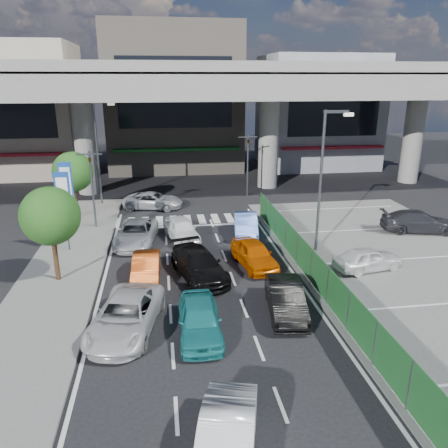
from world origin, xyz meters
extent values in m
plane|color=black|center=(0.00, 0.00, 0.00)|extent=(120.00, 120.00, 0.00)
cube|color=#5C5C59|center=(11.00, 2.00, 0.03)|extent=(12.00, 28.00, 0.06)
cube|color=#5C5C59|center=(-7.00, 4.00, 0.06)|extent=(4.00, 30.00, 0.12)
cylinder|color=slate|center=(-8.00, 22.00, 4.00)|extent=(1.80, 1.80, 8.00)
cylinder|color=slate|center=(8.00, 22.00, 4.00)|extent=(1.80, 1.80, 8.00)
cylinder|color=slate|center=(22.00, 22.00, 4.00)|extent=(1.80, 1.80, 8.00)
cube|color=slate|center=(0.00, 22.00, 9.00)|extent=(64.00, 14.00, 2.00)
cube|color=slate|center=(0.00, 15.20, 10.30)|extent=(64.00, 0.40, 0.90)
cube|color=slate|center=(0.00, 28.80, 10.30)|extent=(64.00, 0.40, 0.90)
cube|color=#A09481|center=(-16.00, 32.00, 6.50)|extent=(12.00, 10.00, 13.00)
cube|color=maroon|center=(-16.00, 26.90, 2.80)|extent=(10.80, 1.60, 0.25)
cube|color=black|center=(-16.00, 26.98, 7.15)|extent=(9.60, 0.10, 5.85)
cube|color=gray|center=(0.00, 33.00, 7.50)|extent=(14.00, 10.00, 15.00)
cube|color=#125C1B|center=(0.00, 27.90, 2.80)|extent=(12.60, 1.60, 0.25)
cube|color=black|center=(0.00, 27.98, 8.25)|extent=(11.20, 0.10, 6.75)
cube|color=slate|center=(16.00, 32.00, 6.00)|extent=(12.00, 10.00, 12.00)
cube|color=maroon|center=(16.00, 26.90, 2.80)|extent=(10.80, 1.60, 0.25)
cube|color=black|center=(16.00, 26.98, 6.60)|extent=(9.60, 0.10, 5.40)
cylinder|color=#595B60|center=(-6.20, 12.00, 2.60)|extent=(0.14, 0.14, 5.20)
cube|color=#595B60|center=(-6.20, 12.00, 5.00)|extent=(1.60, 0.08, 0.08)
imported|color=black|center=(-6.20, 12.00, 4.70)|extent=(0.26, 1.24, 0.50)
cylinder|color=#595B60|center=(5.50, 19.00, 2.60)|extent=(0.14, 0.14, 5.20)
cube|color=#595B60|center=(5.50, 19.00, 5.00)|extent=(1.60, 0.08, 0.08)
imported|color=black|center=(5.50, 19.00, 4.70)|extent=(0.26, 1.24, 0.50)
cylinder|color=#595B60|center=(7.00, 6.00, 4.00)|extent=(0.16, 0.16, 8.00)
cube|color=#595B60|center=(7.60, 6.00, 7.90)|extent=(1.40, 0.15, 0.15)
cube|color=silver|center=(8.30, 6.00, 7.75)|extent=(0.50, 0.22, 0.18)
cylinder|color=#595B60|center=(-6.50, 18.00, 4.00)|extent=(0.16, 0.16, 8.00)
cube|color=#595B60|center=(-5.90, 18.00, 7.90)|extent=(1.40, 0.15, 0.15)
cube|color=silver|center=(-5.20, 18.00, 7.75)|extent=(0.50, 0.22, 0.18)
cylinder|color=#595B60|center=(-7.20, 8.00, 1.10)|extent=(0.10, 0.10, 2.20)
cube|color=#153E96|center=(-7.20, 8.00, 3.20)|extent=(0.80, 0.12, 3.00)
cube|color=white|center=(-7.20, 7.93, 3.20)|extent=(0.60, 0.02, 2.40)
cylinder|color=#595B60|center=(-7.60, 11.00, 1.10)|extent=(0.10, 0.10, 2.20)
cube|color=#153E96|center=(-7.60, 11.00, 3.20)|extent=(0.80, 0.12, 3.00)
cube|color=white|center=(-7.60, 10.93, 3.20)|extent=(0.60, 0.02, 2.40)
cylinder|color=#382314|center=(-7.00, 4.00, 1.20)|extent=(0.24, 0.24, 2.40)
sphere|color=#144213|center=(-7.00, 4.00, 3.40)|extent=(2.80, 2.80, 2.80)
cylinder|color=#382314|center=(-7.80, 14.50, 1.20)|extent=(0.24, 0.24, 2.40)
sphere|color=#144213|center=(-7.80, 14.50, 3.40)|extent=(2.80, 2.80, 2.80)
imported|color=white|center=(-0.40, -7.94, 0.68)|extent=(2.45, 4.38, 1.37)
imported|color=silver|center=(-3.36, -1.08, 0.69)|extent=(3.31, 5.34, 1.38)
imported|color=teal|center=(-0.50, -1.77, 0.69)|extent=(1.71, 4.08, 1.38)
imported|color=black|center=(3.28, -0.64, 0.67)|extent=(1.94, 4.22, 1.34)
imported|color=#C64C15|center=(-2.68, 3.59, 0.62)|extent=(1.43, 3.81, 1.24)
imported|color=black|center=(-0.06, 3.48, 0.69)|extent=(3.07, 5.09, 1.38)
imported|color=#C45001|center=(2.99, 4.44, 0.68)|extent=(2.26, 4.21, 1.36)
imported|color=#B0B4B8|center=(-3.39, 8.71, 0.67)|extent=(2.77, 5.02, 1.33)
imported|color=white|center=(-0.62, 9.04, 0.68)|extent=(2.42, 4.22, 1.35)
imported|color=#6B94F6|center=(3.50, 9.39, 0.67)|extent=(2.02, 4.25, 1.35)
imported|color=#ABADB3|center=(-2.43, 16.28, 0.63)|extent=(4.88, 3.08, 1.26)
imported|color=silver|center=(8.71, 2.97, 0.68)|extent=(3.87, 2.12, 1.25)
imported|color=#2C2C31|center=(14.71, 8.17, 0.75)|extent=(5.03, 2.90, 1.37)
cone|color=red|center=(6.23, 4.49, 0.45)|extent=(0.42, 0.42, 0.77)
camera|label=1|loc=(-1.72, -16.65, 9.56)|focal=35.00mm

